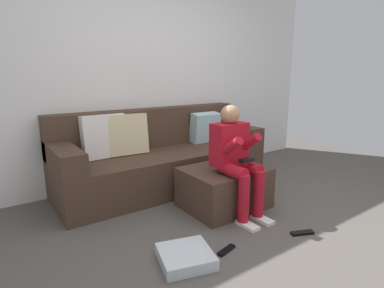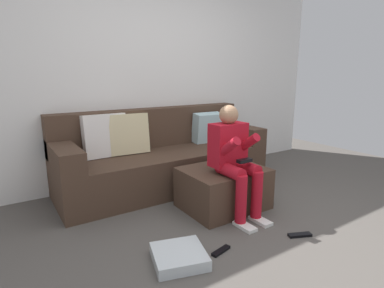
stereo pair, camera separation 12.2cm
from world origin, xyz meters
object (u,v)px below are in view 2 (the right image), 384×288
Objects in this scene: remote_by_storage_bin at (221,251)px; person_seated at (234,155)px; remote_near_ottoman at (300,235)px; ottoman at (223,188)px; storage_bin at (179,256)px; couch_sectional at (162,157)px.

person_seated is at bearing 29.24° from remote_by_storage_bin.
person_seated is 5.82× the size of remote_by_storage_bin.
ottoman is at bearing 125.64° from remote_near_ottoman.
storage_bin is at bearing 154.61° from remote_by_storage_bin.
ottoman is at bearing -76.11° from couch_sectional.
ottoman is at bearing 33.51° from storage_bin.
person_seated is 5.32× the size of remote_near_ottoman.
ottoman is 4.45× the size of remote_by_storage_bin.
ottoman is 4.07× the size of remote_near_ottoman.
couch_sectional is 1.60m from storage_bin.
couch_sectional is 1.10m from person_seated.
person_seated is 2.83× the size of storage_bin.
remote_by_storage_bin is (0.32, -0.07, -0.03)m from storage_bin.
remote_by_storage_bin is (-0.52, -0.63, -0.19)m from ottoman.
storage_bin is (-0.83, -0.39, -0.54)m from person_seated.
person_seated reaches higher than ottoman.
couch_sectional is 12.49× the size of remote_near_ottoman.
person_seated is (-0.02, -0.17, 0.38)m from ottoman.
ottoman reaches higher than remote_by_storage_bin.
ottoman is 0.84m from remote_by_storage_bin.
storage_bin is (-0.84, -0.56, -0.16)m from ottoman.
couch_sectional is 0.92m from ottoman.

